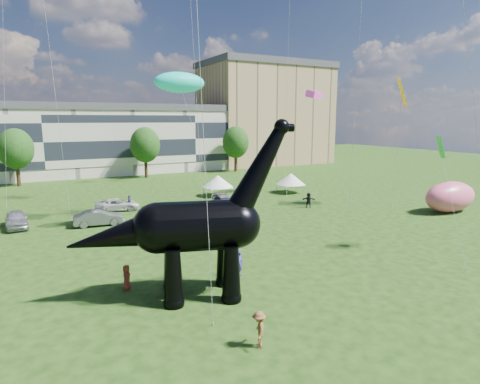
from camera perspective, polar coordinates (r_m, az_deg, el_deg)
name	(u,v)px	position (r m, az deg, el deg)	size (l,w,h in m)	color
ground	(261,309)	(22.86, 2.97, -16.35)	(220.00, 220.00, 0.00)	#16330C
terrace_row	(42,144)	(79.62, -26.32, 6.19)	(78.00, 11.00, 12.00)	beige
apartment_block	(265,116)	(96.76, 3.52, 10.73)	(28.00, 18.00, 22.00)	tan
tree_mid_left	(15,146)	(70.59, -29.32, 5.78)	(5.20, 5.20, 9.44)	#382314
tree_mid_right	(145,142)	(72.99, -13.36, 6.92)	(5.20, 5.20, 9.44)	#382314
tree_far_right	(236,140)	(79.50, -0.63, 7.45)	(5.20, 5.20, 9.44)	#382314
dinosaur_sculpture	(190,229)	(23.24, -7.14, -5.29)	(12.98, 5.64, 10.67)	black
car_silver	(16,219)	(44.01, -29.22, -3.41)	(1.93, 4.79, 1.63)	#BBBBC0
car_grey	(99,218)	(41.55, -19.46, -3.48)	(1.63, 4.66, 1.54)	slate
car_white	(117,205)	(47.73, -17.03, -1.71)	(2.27, 4.91, 1.37)	silver
car_dark	(225,203)	(46.04, -2.08, -1.59)	(2.13, 5.24, 1.52)	#595960
gazebo_near	(218,181)	(54.17, -3.18, 1.53)	(4.33, 4.33, 2.84)	white
gazebo_far	(291,179)	(56.91, 7.22, 1.85)	(4.30, 4.30, 2.80)	white
inflatable_pink	(450,197)	(50.46, 27.72, -0.61)	(6.90, 3.45, 3.45)	#F65F88
visitors	(196,231)	(34.34, -6.32, -5.59)	(37.45, 36.20, 1.90)	#A15850
kites	(132,28)	(43.98, -15.16, 21.56)	(64.86, 43.87, 31.82)	red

